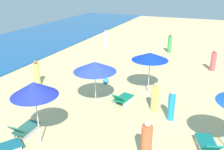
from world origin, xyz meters
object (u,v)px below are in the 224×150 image
(beachgoer_4, at_px, (155,98))
(beach_ball_1, at_px, (106,81))
(umbrella_4, at_px, (95,67))
(beachgoer_2, at_px, (106,40))
(beachgoer_1, at_px, (171,106))
(beachgoer_0, at_px, (170,44))
(lounge_chair_3_0, at_px, (25,129))
(lounge_chair_2_0, at_px, (208,145))
(beachgoer_5, at_px, (213,61))
(lounge_chair_4_0, at_px, (123,99))
(beachgoer_6, at_px, (37,74))
(umbrella_1, at_px, (150,56))
(beachgoer_3, at_px, (146,143))
(lounge_chair_3_1, at_px, (0,148))
(umbrella_3, at_px, (34,89))

(beachgoer_4, xyz_separation_m, beach_ball_1, (2.26, 3.68, -0.51))
(umbrella_4, relative_size, beachgoer_2, 1.37)
(beachgoer_1, bearing_deg, beachgoer_2, -39.30)
(beachgoer_0, xyz_separation_m, beachgoer_4, (-11.17, -1.28, -0.11))
(umbrella_4, bearing_deg, lounge_chair_3_0, 157.51)
(beachgoer_2, bearing_deg, lounge_chair_2_0, 158.68)
(lounge_chair_3_0, relative_size, beachgoer_5, 0.86)
(lounge_chair_4_0, xyz_separation_m, beachgoer_6, (0.23, 5.78, 0.49))
(beach_ball_1, bearing_deg, umbrella_1, -93.30)
(lounge_chair_4_0, bearing_deg, beachgoer_3, 131.48)
(lounge_chair_2_0, xyz_separation_m, beachgoer_1, (1.80, 1.75, 0.43))
(beachgoer_1, xyz_separation_m, beach_ball_1, (2.84, 4.60, -0.52))
(lounge_chair_2_0, bearing_deg, beachgoer_0, -92.88)
(beachgoer_0, distance_m, beachgoer_1, 11.96)
(lounge_chair_4_0, relative_size, beachgoer_6, 0.82)
(lounge_chair_4_0, bearing_deg, beachgoer_4, -172.68)
(lounge_chair_3_1, bearing_deg, beachgoer_0, -67.53)
(lounge_chair_2_0, distance_m, umbrella_3, 6.96)
(beachgoer_4, bearing_deg, beachgoer_6, -100.95)
(umbrella_1, relative_size, lounge_chair_2_0, 1.55)
(umbrella_3, bearing_deg, lounge_chair_4_0, -22.89)
(lounge_chair_3_0, distance_m, lounge_chair_4_0, 5.19)
(lounge_chair_2_0, relative_size, umbrella_4, 0.65)
(umbrella_1, bearing_deg, lounge_chair_3_0, 149.42)
(lounge_chair_2_0, distance_m, beachgoer_2, 16.40)
(umbrella_1, bearing_deg, beachgoer_5, -32.15)
(umbrella_3, distance_m, beachgoer_0, 15.85)
(lounge_chair_3_1, relative_size, beachgoer_4, 1.01)
(umbrella_1, xyz_separation_m, lounge_chair_2_0, (-4.48, -3.53, -1.90))
(beachgoer_1, relative_size, beachgoer_4, 1.00)
(umbrella_1, bearing_deg, beach_ball_1, 86.70)
(lounge_chair_2_0, xyz_separation_m, beachgoer_2, (12.96, 10.03, 0.53))
(beach_ball_1, bearing_deg, umbrella_3, -179.74)
(lounge_chair_3_1, xyz_separation_m, beachgoer_0, (16.71, -3.35, 0.58))
(beachgoer_2, relative_size, beachgoer_4, 1.14)
(beachgoer_0, xyz_separation_m, beachgoer_3, (-15.02, -1.88, -0.01))
(umbrella_3, xyz_separation_m, lounge_chair_3_1, (-1.12, 0.98, -2.17))
(lounge_chair_3_1, distance_m, beachgoer_5, 14.89)
(lounge_chair_3_0, distance_m, lounge_chair_3_1, 1.32)
(beachgoer_5, bearing_deg, lounge_chair_4_0, -59.52)
(lounge_chair_3_0, xyz_separation_m, beachgoer_4, (4.22, -4.60, 0.41))
(umbrella_1, relative_size, umbrella_3, 0.90)
(beachgoer_0, bearing_deg, beach_ball_1, 154.49)
(umbrella_4, height_order, beachgoer_6, umbrella_4)
(lounge_chair_3_1, bearing_deg, umbrella_3, -97.28)
(beachgoer_3, relative_size, beachgoer_4, 1.13)
(beachgoer_0, distance_m, beachgoer_2, 6.11)
(lounge_chair_3_0, bearing_deg, umbrella_4, -114.77)
(umbrella_4, distance_m, beachgoer_1, 4.21)
(umbrella_1, bearing_deg, umbrella_4, 139.82)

